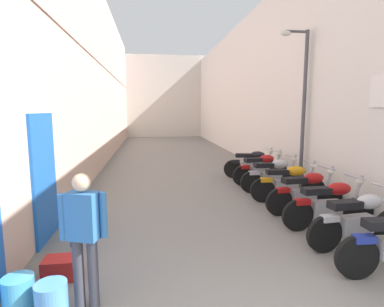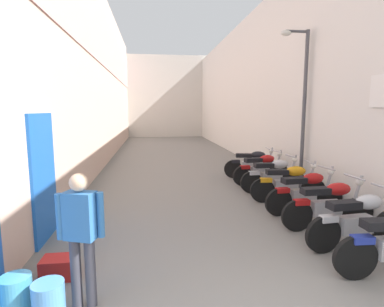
% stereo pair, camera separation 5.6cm
% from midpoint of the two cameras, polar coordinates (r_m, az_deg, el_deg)
% --- Properties ---
extents(ground_plane, '(39.67, 39.67, 0.00)m').
position_cam_midpoint_polar(ground_plane, '(12.19, -1.69, -2.57)').
color(ground_plane, slate).
extents(building_left, '(0.45, 23.67, 7.13)m').
position_cam_midpoint_polar(building_left, '(14.09, -16.25, 13.28)').
color(building_left, beige).
rests_on(building_left, ground).
extents(building_right, '(0.45, 23.67, 6.32)m').
position_cam_midpoint_polar(building_right, '(14.64, 10.50, 11.50)').
color(building_right, silver).
rests_on(building_right, ground).
extents(building_far_end, '(9.12, 2.00, 6.66)m').
position_cam_midpoint_polar(building_far_end, '(26.80, -4.98, 10.37)').
color(building_far_end, beige).
rests_on(building_far_end, ground).
extents(motorcycle_second, '(1.85, 0.58, 1.04)m').
position_cam_midpoint_polar(motorcycle_second, '(5.77, 28.66, -10.64)').
color(motorcycle_second, black).
rests_on(motorcycle_second, ground).
extents(motorcycle_third, '(1.85, 0.58, 1.04)m').
position_cam_midpoint_polar(motorcycle_third, '(6.43, 24.24, -8.48)').
color(motorcycle_third, black).
rests_on(motorcycle_third, ground).
extents(motorcycle_fourth, '(1.85, 0.58, 1.04)m').
position_cam_midpoint_polar(motorcycle_fourth, '(7.18, 20.47, -6.58)').
color(motorcycle_fourth, black).
rests_on(motorcycle_fourth, ground).
extents(motorcycle_fifth, '(1.85, 0.58, 1.04)m').
position_cam_midpoint_polar(motorcycle_fifth, '(7.92, 17.60, -5.10)').
color(motorcycle_fifth, black).
rests_on(motorcycle_fifth, ground).
extents(motorcycle_sixth, '(1.85, 0.58, 1.04)m').
position_cam_midpoint_polar(motorcycle_sixth, '(8.75, 15.02, -3.75)').
color(motorcycle_sixth, black).
rests_on(motorcycle_sixth, ground).
extents(motorcycle_seventh, '(1.84, 0.58, 1.04)m').
position_cam_midpoint_polar(motorcycle_seventh, '(9.59, 12.93, -2.66)').
color(motorcycle_seventh, black).
rests_on(motorcycle_seventh, ground).
extents(motorcycle_eighth, '(1.84, 0.58, 1.04)m').
position_cam_midpoint_polar(motorcycle_eighth, '(10.39, 11.29, -1.79)').
color(motorcycle_eighth, black).
rests_on(motorcycle_eighth, ground).
extents(pedestrian_by_doorway, '(0.52, 0.30, 1.57)m').
position_cam_midpoint_polar(pedestrian_by_doorway, '(3.76, -19.42, -13.28)').
color(pedestrian_by_doorway, '#383842').
rests_on(pedestrian_by_doorway, ground).
extents(water_jug_near_door, '(0.34, 0.34, 0.42)m').
position_cam_midpoint_polar(water_jug_near_door, '(4.26, -29.36, -21.73)').
color(water_jug_near_door, '#4299B7').
rests_on(water_jug_near_door, ground).
extents(water_jug_beside_first, '(0.34, 0.34, 0.42)m').
position_cam_midpoint_polar(water_jug_beside_first, '(3.99, -24.58, -23.57)').
color(water_jug_beside_first, '#4C8CCC').
rests_on(water_jug_beside_first, ground).
extents(plastic_crate, '(0.44, 0.32, 0.28)m').
position_cam_midpoint_polar(plastic_crate, '(4.79, -23.06, -18.82)').
color(plastic_crate, red).
rests_on(plastic_crate, ground).
extents(umbrella_leaning, '(0.20, 0.35, 0.97)m').
position_cam_midpoint_polar(umbrella_leaning, '(5.31, -22.22, -9.81)').
color(umbrella_leaning, '#4C4C4C').
rests_on(umbrella_leaning, ground).
extents(street_lamp, '(0.79, 0.18, 4.32)m').
position_cam_midpoint_polar(street_lamp, '(8.87, 19.71, 9.52)').
color(street_lamp, '#47474C').
rests_on(street_lamp, ground).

